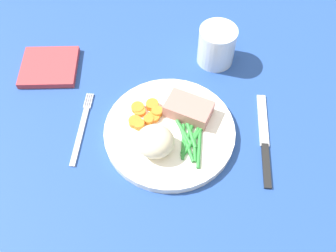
{
  "coord_description": "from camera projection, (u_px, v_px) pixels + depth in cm",
  "views": [
    {
      "loc": [
        0.29,
        -40.27,
        61.04
      ],
      "look_at": [
        -2.72,
        -3.34,
        4.6
      ],
      "focal_mm": 39.01,
      "sensor_mm": 36.0,
      "label": 1
    }
  ],
  "objects": [
    {
      "name": "meat_portion",
      "position": [
        187.0,
        109.0,
        0.69
      ],
      "size": [
        9.89,
        7.9,
        2.86
      ],
      "primitive_type": "cube",
      "rotation": [
        0.0,
        0.0,
        -0.35
      ],
      "color": "#B2756B",
      "rests_on": "dinner_plate"
    },
    {
      "name": "fork",
      "position": [
        80.0,
        128.0,
        0.7
      ],
      "size": [
        1.44,
        16.6,
        0.4
      ],
      "rotation": [
        0.0,
        0.0,
        0.02
      ],
      "color": "silver",
      "rests_on": "dining_table"
    },
    {
      "name": "knife",
      "position": [
        263.0,
        141.0,
        0.69
      ],
      "size": [
        1.7,
        20.5,
        0.64
      ],
      "rotation": [
        0.0,
        0.0,
        -0.0
      ],
      "color": "black",
      "rests_on": "dining_table"
    },
    {
      "name": "dinner_plate",
      "position": [
        168.0,
        131.0,
        0.69
      ],
      "size": [
        24.69,
        24.69,
        1.6
      ],
      "primitive_type": "cylinder",
      "color": "white",
      "rests_on": "dining_table"
    },
    {
      "name": "mashed_potatoes",
      "position": [
        153.0,
        141.0,
        0.64
      ],
      "size": [
        6.87,
        6.46,
        5.16
      ],
      "primitive_type": "ellipsoid",
      "color": "beige",
      "rests_on": "dinner_plate"
    },
    {
      "name": "napkin",
      "position": [
        48.0,
        67.0,
        0.78
      ],
      "size": [
        12.81,
        12.1,
        1.3
      ],
      "primitive_type": "cube",
      "rotation": [
        0.0,
        0.0,
        0.11
      ],
      "color": "#B2383D",
      "rests_on": "dining_table"
    },
    {
      "name": "water_glass",
      "position": [
        215.0,
        47.0,
        0.77
      ],
      "size": [
        7.87,
        7.87,
        8.37
      ],
      "color": "silver",
      "rests_on": "dining_table"
    },
    {
      "name": "carrot_slices",
      "position": [
        144.0,
        114.0,
        0.7
      ],
      "size": [
        6.23,
        7.02,
        1.29
      ],
      "color": "orange",
      "rests_on": "dinner_plate"
    },
    {
      "name": "dining_table",
      "position": [
        183.0,
        123.0,
        0.72
      ],
      "size": [
        120.0,
        90.0,
        2.0
      ],
      "color": "#234793",
      "rests_on": "ground"
    },
    {
      "name": "green_beans",
      "position": [
        190.0,
        139.0,
        0.67
      ],
      "size": [
        5.29,
        10.45,
        0.79
      ],
      "color": "#2D8C38",
      "rests_on": "dinner_plate"
    }
  ]
}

